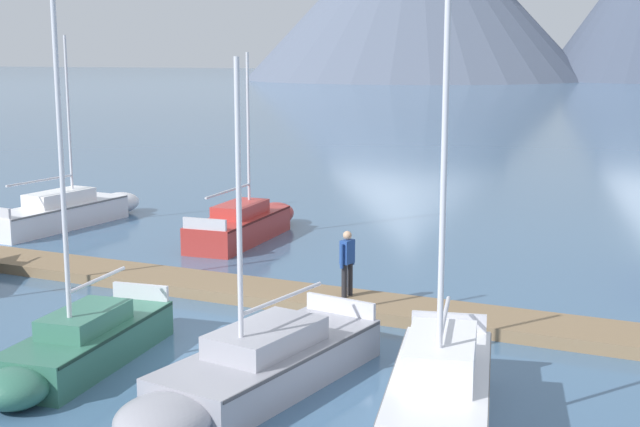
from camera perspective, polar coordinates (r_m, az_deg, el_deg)
The scene contains 8 objects.
ground_plane at distance 19.58m, azimuth -7.29°, elevation -8.66°, with size 700.00×700.00×0.00m, color #426689.
dock at distance 22.88m, azimuth -2.06°, elevation -5.40°, with size 29.09×2.32×0.30m.
sailboat_nearest_berth at distance 34.18m, azimuth -16.01°, elevation 0.17°, with size 2.03×7.44×7.04m.
sailboat_mid_dock_port at distance 30.66m, azimuth -4.77°, elevation -0.60°, with size 2.06×6.73×6.42m.
sailboat_mid_dock_starboard at distance 18.66m, azimuth -15.42°, elevation -8.26°, with size 2.10×5.55×7.97m.
sailboat_far_berth at distance 16.81m, azimuth -4.33°, elevation -10.04°, with size 2.74×6.73×6.30m.
sailboat_outer_slip at distance 15.00m, azimuth 7.72°, elevation -12.02°, with size 2.78×6.16×9.47m.
person_on_dock at distance 22.04m, azimuth 1.79°, elevation -3.01°, with size 0.29×0.58×1.69m.
Camera 1 is at (9.76, -15.74, 6.33)m, focal length 49.15 mm.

